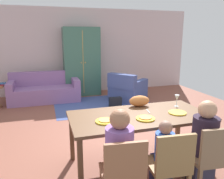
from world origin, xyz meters
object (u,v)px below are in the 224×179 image
Objects in this scene: cat at (139,101)px; dining_table at (140,119)px; person_man at (119,161)px; person_child at (162,160)px; book_upper at (1,83)px; handbag at (115,102)px; wine_glass at (177,98)px; dining_chair_woman at (211,156)px; plate_near_man at (105,121)px; person_woman at (202,147)px; plate_near_child at (145,119)px; plate_near_woman at (177,113)px; armoire at (82,62)px; dining_chair_man at (123,172)px; dining_chair_child at (170,164)px; couch at (45,91)px; armchair at (127,90)px.

dining_table is at bearing -106.50° from cat.
person_child is (0.53, -0.01, -0.08)m from person_man.
book_upper reaches higher than handbag.
person_child is (0.00, -0.66, -0.26)m from dining_table.
wine_glass is 0.21× the size of dining_chair_woman.
person_man is (0.00, -0.53, -0.26)m from plate_near_man.
person_man and person_woman have the same top height.
plate_near_child is 0.75m from person_man.
armoire is at bearing 98.15° from plate_near_woman.
dining_chair_man is at bearing -67.90° from book_upper.
person_child is (0.53, -0.54, -0.34)m from plate_near_man.
plate_near_child is 0.58m from person_child.
dining_table is 0.86m from person_woman.
dining_table is 1.74× the size of person_woman.
plate_near_man is 4.44m from armoire.
dining_chair_child reaches higher than handbag.
dining_table is 1.00m from dining_chair_woman.
person_woman reaches higher than wine_glass.
person_man is at bearing 180.00° from person_woman.
dining_chair_woman is (1.05, -0.17, -0.02)m from person_man.
person_woman reaches higher than dining_chair_man.
dining_chair_child is at bearing -90.50° from dining_table.
plate_near_child is 4.25m from couch.
book_upper is at bearing 122.95° from dining_table.
couch is at bearing 107.38° from plate_near_child.
armchair is at bearing 64.79° from plate_near_man.
plate_near_man is 0.92m from dining_chair_child.
handbag is (1.04, 3.52, -0.36)m from dining_chair_man.
cat is 2.97m from armchair.
person_child is at bearing -98.51° from handbag.
armoire is at bearing 96.90° from dining_chair_woman.
plate_near_woman is at bearing -10.65° from dining_table.
plate_near_man is at bearing 134.92° from person_child.
person_child is at bearing -89.76° from dining_table.
person_child is (0.54, 0.17, -0.06)m from dining_chair_man.
armchair is at bearing 75.66° from dining_chair_child.
plate_near_man is at bearing 89.29° from dining_chair_man.
book_upper is (-1.08, -0.23, 0.32)m from couch.
wine_glass is 3.05m from armchair.
dining_chair_man is 0.72× the size of armchair.
book_upper is (-1.81, 3.74, -0.15)m from plate_near_man.
cat is at bearing 56.30° from person_man.
person_woman reaches higher than plate_near_child.
person_woman is at bearing 17.84° from dining_chair_child.
dining_chair_man is at bearing -81.23° from couch.
dining_chair_child is 0.53m from dining_chair_woman.
dining_table is 8.79× the size of book_upper.
armoire is (0.44, 5.11, 0.56)m from dining_chair_man.
armchair is at bearing 68.72° from dining_chair_man.
person_man is 1.06m from dining_chair_woman.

